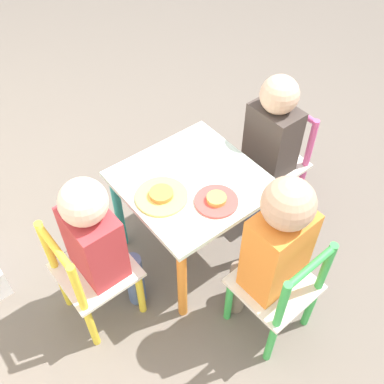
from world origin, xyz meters
TOP-DOWN VIEW (x-y plane):
  - ground_plane at (0.00, 0.00)m, footprint 6.00×6.00m
  - kids_table at (0.00, 0.00)m, footprint 0.50×0.50m
  - chair_yellow at (-0.01, 0.47)m, footprint 0.26×0.26m
  - chair_green at (-0.47, -0.02)m, footprint 0.27×0.27m
  - chair_pink at (0.00, -0.47)m, footprint 0.26×0.26m
  - child_back at (-0.01, 0.40)m, footprint 0.20×0.21m
  - child_left at (-0.41, -0.02)m, footprint 0.22×0.21m
  - child_front at (0.00, -0.40)m, footprint 0.20×0.21m
  - plate_back at (0.00, 0.14)m, footprint 0.19×0.19m
  - plate_left at (-0.14, 0.00)m, footprint 0.16×0.16m

SIDE VIEW (x-z plane):
  - ground_plane at x=0.00m, z-range 0.00..0.00m
  - chair_yellow at x=-0.01m, z-range -0.01..0.50m
  - chair_green at x=-0.47m, z-range -0.01..0.50m
  - chair_pink at x=0.00m, z-range -0.01..0.50m
  - kids_table at x=0.00m, z-range 0.14..0.58m
  - child_back at x=-0.01m, z-range 0.07..0.76m
  - child_front at x=0.00m, z-range 0.07..0.77m
  - plate_left at x=-0.14m, z-range 0.43..0.46m
  - plate_back at x=0.00m, z-range 0.43..0.46m
  - child_left at x=-0.41m, z-range 0.07..0.83m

